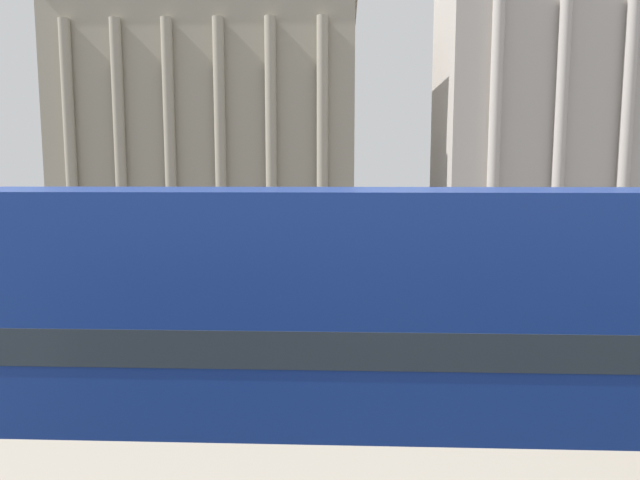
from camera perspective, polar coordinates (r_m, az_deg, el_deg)
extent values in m
cylinder|color=black|center=(10.39, 26.22, -16.22)|extent=(1.02, 0.22, 1.02)
cylinder|color=black|center=(10.31, -20.74, -16.12)|extent=(1.02, 0.22, 1.02)
cube|color=navy|center=(8.10, 2.93, -15.64)|extent=(10.72, 2.45, 1.70)
cube|color=#2D3842|center=(7.76, 2.98, -8.29)|extent=(10.51, 2.47, 0.45)
cube|color=navy|center=(7.56, 3.03, -0.87)|extent=(10.72, 2.45, 1.57)
cube|color=#A39984|center=(55.43, -10.39, 12.17)|extent=(25.70, 14.70, 19.51)
cube|color=gray|center=(57.26, -10.62, 22.18)|extent=(26.30, 15.30, 0.50)
cylinder|color=#A39984|center=(51.29, -23.81, 10.51)|extent=(0.90, 0.90, 16.58)
cylinder|color=#A39984|center=(49.65, -19.46, 10.84)|extent=(0.90, 0.90, 16.58)
cylinder|color=#A39984|center=(48.30, -14.84, 11.13)|extent=(0.90, 0.90, 16.58)
cylinder|color=#A39984|center=(47.27, -9.98, 11.35)|extent=(0.90, 0.90, 16.58)
cylinder|color=#A39984|center=(46.58, -4.93, 11.49)|extent=(0.90, 0.90, 16.58)
cylinder|color=#A39984|center=(46.25, 0.23, 11.55)|extent=(0.90, 0.90, 16.58)
cube|color=#BCB2A8|center=(56.02, 28.14, 14.32)|extent=(30.43, 11.08, 25.11)
cylinder|color=#BCB2A8|center=(46.05, 17.20, 14.26)|extent=(0.90, 0.90, 21.35)
cylinder|color=#BCB2A8|center=(47.49, 23.06, 13.79)|extent=(0.90, 0.90, 21.35)
cylinder|color=#BCB2A8|center=(49.37, 28.49, 13.22)|extent=(0.90, 0.90, 21.35)
cylinder|color=black|center=(12.60, -6.84, -5.29)|extent=(0.12, 0.12, 3.64)
cube|color=black|center=(12.36, -6.11, 0.92)|extent=(0.20, 0.24, 0.70)
sphere|color=green|center=(12.33, -5.61, 1.61)|extent=(0.14, 0.14, 0.14)
cylinder|color=black|center=(19.41, 5.07, -0.79)|extent=(0.12, 0.12, 3.79)
cube|color=black|center=(19.28, 5.65, 3.47)|extent=(0.20, 0.24, 0.70)
sphere|color=red|center=(19.28, 5.98, 3.91)|extent=(0.14, 0.14, 0.14)
cylinder|color=black|center=(24.81, 8.67, 0.81)|extent=(0.12, 0.12, 3.79)
cube|color=black|center=(24.73, 9.15, 4.14)|extent=(0.20, 0.24, 0.70)
sphere|color=green|center=(24.73, 9.41, 4.48)|extent=(0.14, 0.14, 0.14)
cylinder|color=black|center=(28.74, 8.06, -1.58)|extent=(0.60, 0.18, 0.60)
cylinder|color=black|center=(27.02, 8.43, -2.12)|extent=(0.60, 0.18, 0.60)
cylinder|color=black|center=(28.60, 2.47, -1.56)|extent=(0.60, 0.18, 0.60)
cylinder|color=black|center=(26.87, 2.48, -2.10)|extent=(0.60, 0.18, 0.60)
cube|color=maroon|center=(27.73, 5.37, -1.27)|extent=(4.20, 1.75, 0.55)
cube|color=#2D3842|center=(27.65, 4.97, -0.19)|extent=(1.89, 1.61, 0.50)
cylinder|color=#282B33|center=(27.70, -8.65, -1.70)|extent=(0.14, 0.14, 0.80)
cylinder|color=#282B33|center=(27.66, -8.29, -1.70)|extent=(0.14, 0.14, 0.80)
cylinder|color=black|center=(27.58, -8.50, -0.23)|extent=(0.32, 0.32, 0.63)
sphere|color=tan|center=(27.54, -8.51, 0.64)|extent=(0.22, 0.22, 0.22)
cylinder|color=#282B33|center=(30.30, 13.14, -1.02)|extent=(0.14, 0.14, 0.86)
cylinder|color=#282B33|center=(30.33, 13.47, -1.02)|extent=(0.14, 0.14, 0.86)
cylinder|color=silver|center=(30.22, 13.34, 0.43)|extent=(0.32, 0.32, 0.68)
sphere|color=tan|center=(30.17, 13.37, 1.29)|extent=(0.23, 0.23, 0.23)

